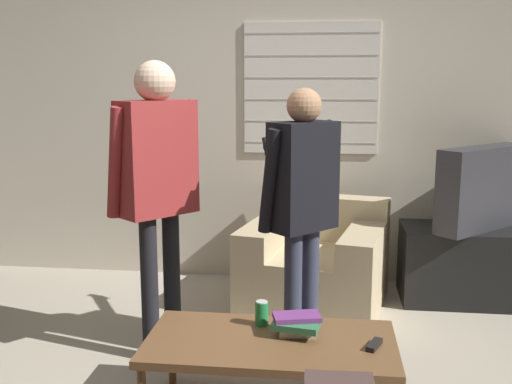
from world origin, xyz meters
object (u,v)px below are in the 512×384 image
Objects in this scene: soda_can at (262,313)px; spare_remote at (374,345)px; armchair_beige at (316,263)px; coffee_table at (270,346)px; book_stack at (297,324)px; person_right_standing at (301,195)px; tv at (482,188)px; person_left_standing at (156,172)px.

soda_can is 0.58m from spare_remote.
armchair_beige reaches higher than coffee_table.
person_right_standing is at bearing 91.03° from book_stack.
tv is 3.06× the size of book_stack.
person_left_standing is at bearing 147.92° from book_stack.
tv is at bearing 53.10° from book_stack.
person_left_standing is at bearing 175.46° from spare_remote.
armchair_beige is at bearing 83.20° from coffee_table.
tv reaches higher than soda_can.
spare_remote is (1.19, -0.62, -0.69)m from person_left_standing.
person_left_standing reaches higher than spare_remote.
coffee_table is at bearing 95.22° from armchair_beige.
tv is at bearing -4.57° from person_right_standing.
coffee_table is 0.69× the size of person_left_standing.
soda_can is at bearing 91.92° from armchair_beige.
person_right_standing is at bearing -2.48° from tv.
armchair_beige reaches higher than book_stack.
book_stack is (-0.06, -1.47, 0.15)m from armchair_beige.
armchair_beige is at bearing 38.89° from person_right_standing.
tv is at bearing -159.02° from armchair_beige.
person_right_standing is at bearing -50.12° from person_left_standing.
person_right_standing reaches higher than book_stack.
person_right_standing is (-0.07, -0.95, 0.68)m from armchair_beige.
book_stack is at bearing -26.63° from soda_can.
person_right_standing is 11.63× the size of spare_remote.
coffee_table is 2.26m from tv.
soda_can is (-0.18, 0.09, 0.01)m from book_stack.
person_right_standing reaches higher than coffee_table.
person_right_standing is at bearing 143.90° from spare_remote.
spare_remote is at bearing 18.80° from tv.
spare_remote is at bearing -105.81° from person_right_standing.
spare_remote is (-0.88, -1.76, -0.44)m from tv.
tv is 0.48× the size of person_right_standing.
tv is at bearing 47.66° from soda_can.
coffee_table is at bearing -90.28° from person_left_standing.
armchair_beige is 8.27× the size of spare_remote.
person_right_standing is 0.70m from soda_can.
soda_can is (-0.17, -0.43, -0.53)m from person_right_standing.
coffee_table is 8.80× the size of spare_remote.
person_left_standing reaches higher than tv.
person_right_standing is 0.75m from book_stack.
person_left_standing is 12.72× the size of spare_remote.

